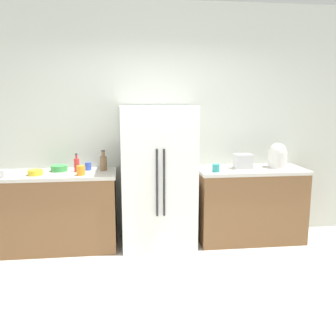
{
  "coord_description": "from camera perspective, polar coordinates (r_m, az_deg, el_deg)",
  "views": [
    {
      "loc": [
        -0.41,
        -2.89,
        1.76
      ],
      "look_at": [
        -0.0,
        0.44,
        1.14
      ],
      "focal_mm": 39.39,
      "sensor_mm": 36.0,
      "label": 1
    }
  ],
  "objects": [
    {
      "name": "bottle_b",
      "position": [
        4.49,
        -13.94,
        0.5
      ],
      "size": [
        0.06,
        0.06,
        0.22
      ],
      "color": "red",
      "rests_on": "counter_left"
    },
    {
      "name": "cup_b",
      "position": [
        4.45,
        -23.95,
        -0.77
      ],
      "size": [
        0.09,
        0.09,
        0.08
      ],
      "primitive_type": "cylinder",
      "color": "white",
      "rests_on": "counter_left"
    },
    {
      "name": "counter_left",
      "position": [
        4.63,
        -17.43,
        -6.36
      ],
      "size": [
        1.52,
        0.65,
        0.93
      ],
      "color": "brown",
      "rests_on": "ground_plane"
    },
    {
      "name": "cup_a",
      "position": [
        4.58,
        -12.24,
        0.26
      ],
      "size": [
        0.07,
        0.07,
        0.09
      ],
      "primitive_type": "cylinder",
      "color": "blue",
      "rests_on": "counter_left"
    },
    {
      "name": "toaster",
      "position": [
        4.67,
        11.51,
        1.03
      ],
      "size": [
        0.22,
        0.17,
        0.18
      ],
      "primitive_type": "cube",
      "color": "silver",
      "rests_on": "counter_right"
    },
    {
      "name": "cup_d",
      "position": [
        4.4,
        7.43,
        -0.01
      ],
      "size": [
        0.09,
        0.09,
        0.09
      ],
      "primitive_type": "cylinder",
      "color": "teal",
      "rests_on": "counter_right"
    },
    {
      "name": "bottle_a",
      "position": [
        4.51,
        -9.96,
        0.85
      ],
      "size": [
        0.08,
        0.08,
        0.25
      ],
      "color": "brown",
      "rests_on": "counter_left"
    },
    {
      "name": "rice_cooker",
      "position": [
        4.85,
        16.58,
        1.84
      ],
      "size": [
        0.24,
        0.24,
        0.31
      ],
      "color": "silver",
      "rests_on": "counter_right"
    },
    {
      "name": "counter_right",
      "position": [
        4.81,
        12.47,
        -5.47
      ],
      "size": [
        1.34,
        0.65,
        0.93
      ],
      "color": "brown",
      "rests_on": "ground_plane"
    },
    {
      "name": "ground_plane",
      "position": [
        3.41,
        0.97,
        -20.69
      ],
      "size": [
        10.31,
        10.31,
        0.0
      ],
      "primitive_type": "plane",
      "color": "beige"
    },
    {
      "name": "bowl_b",
      "position": [
        4.6,
        -16.5,
        -0.05
      ],
      "size": [
        0.2,
        0.2,
        0.07
      ],
      "primitive_type": "cylinder",
      "color": "green",
      "rests_on": "counter_left"
    },
    {
      "name": "kitchen_back_panel",
      "position": [
        4.75,
        -2.06,
        7.0
      ],
      "size": [
        5.15,
        0.1,
        2.96
      ],
      "primitive_type": "cube",
      "color": "silver",
      "rests_on": "ground_plane"
    },
    {
      "name": "bowl_a",
      "position": [
        4.44,
        -19.84,
        -0.65
      ],
      "size": [
        0.17,
        0.17,
        0.06
      ],
      "primitive_type": "cylinder",
      "color": "yellow",
      "rests_on": "counter_left"
    },
    {
      "name": "refrigerator",
      "position": [
        4.45,
        -1.59,
        -1.39
      ],
      "size": [
        0.88,
        0.67,
        1.7
      ],
      "color": "white",
      "rests_on": "ground_plane"
    },
    {
      "name": "cup_c",
      "position": [
        4.28,
        -13.35,
        -0.38
      ],
      "size": [
        0.09,
        0.09,
        0.11
      ],
      "primitive_type": "cylinder",
      "color": "orange",
      "rests_on": "counter_left"
    }
  ]
}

